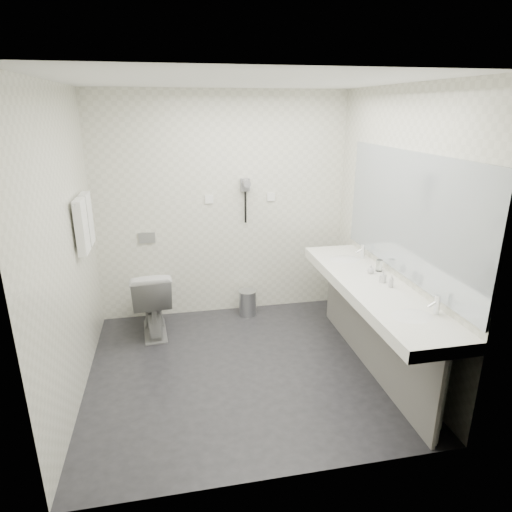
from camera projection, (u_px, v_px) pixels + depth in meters
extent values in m
plane|color=#252429|center=(243.00, 368.00, 4.08)|extent=(2.80, 2.80, 0.00)
plane|color=white|center=(240.00, 81.00, 3.28)|extent=(2.80, 2.80, 0.00)
plane|color=white|center=(223.00, 207.00, 4.89)|extent=(2.80, 0.00, 2.80)
plane|color=white|center=(280.00, 305.00, 2.47)|extent=(2.80, 0.00, 2.80)
plane|color=white|center=(66.00, 250.00, 3.42)|extent=(0.00, 2.60, 2.60)
plane|color=white|center=(395.00, 232.00, 3.94)|extent=(0.00, 2.60, 2.60)
cube|color=white|center=(372.00, 288.00, 3.85)|extent=(0.55, 2.20, 0.10)
cube|color=gray|center=(371.00, 331.00, 3.99)|extent=(0.03, 2.15, 0.75)
cylinder|color=silver|center=(441.00, 402.00, 3.03)|extent=(0.06, 0.06, 0.75)
cylinder|color=silver|center=(333.00, 287.00, 4.96)|extent=(0.06, 0.06, 0.75)
cube|color=#B2BCC6|center=(408.00, 215.00, 3.69)|extent=(0.02, 2.20, 1.05)
ellipsoid|color=white|center=(412.00, 318.00, 3.23)|extent=(0.40, 0.31, 0.05)
ellipsoid|color=white|center=(344.00, 261.00, 4.44)|extent=(0.40, 0.31, 0.05)
cylinder|color=silver|center=(437.00, 305.00, 3.24)|extent=(0.04, 0.04, 0.15)
cylinder|color=silver|center=(363.00, 251.00, 4.45)|extent=(0.04, 0.04, 0.15)
imported|color=white|center=(383.00, 277.00, 3.84)|extent=(0.07, 0.07, 0.10)
imported|color=white|center=(371.00, 269.00, 4.05)|extent=(0.09, 0.09, 0.08)
imported|color=white|center=(391.00, 281.00, 3.73)|extent=(0.06, 0.06, 0.11)
cylinder|color=silver|center=(379.00, 265.00, 4.10)|extent=(0.08, 0.08, 0.11)
imported|color=white|center=(152.00, 301.00, 4.64)|extent=(0.46, 0.75, 0.73)
cube|color=#B2B5BA|center=(147.00, 238.00, 4.81)|extent=(0.18, 0.02, 0.12)
cylinder|color=#B2B5BA|center=(247.00, 303.00, 5.10)|extent=(0.21, 0.21, 0.29)
cylinder|color=#B2B5BA|center=(247.00, 292.00, 5.06)|extent=(0.20, 0.20, 0.02)
cylinder|color=silver|center=(80.00, 199.00, 3.85)|extent=(0.02, 0.62, 0.02)
cube|color=white|center=(82.00, 227.00, 3.79)|extent=(0.07, 0.24, 0.48)
cube|color=white|center=(87.00, 219.00, 4.05)|extent=(0.07, 0.24, 0.48)
cube|color=gray|center=(245.00, 185.00, 4.83)|extent=(0.10, 0.04, 0.14)
cylinder|color=gray|center=(246.00, 183.00, 4.75)|extent=(0.08, 0.14, 0.08)
cylinder|color=black|center=(245.00, 207.00, 4.89)|extent=(0.02, 0.02, 0.35)
cube|color=white|center=(209.00, 199.00, 4.82)|extent=(0.09, 0.02, 0.09)
cube|color=white|center=(271.00, 197.00, 4.95)|extent=(0.09, 0.02, 0.09)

